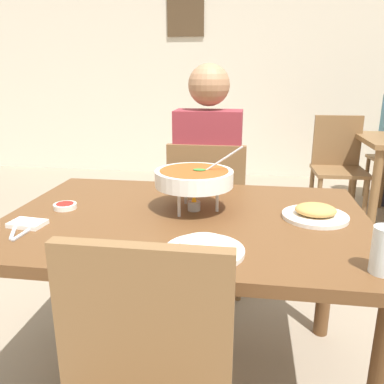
{
  "coord_description": "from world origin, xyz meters",
  "views": [
    {
      "loc": [
        0.23,
        -1.38,
        1.26
      ],
      "look_at": [
        0.0,
        0.15,
        0.79
      ],
      "focal_mm": 37.02,
      "sensor_mm": 36.0,
      "label": 1
    }
  ],
  "objects_px": {
    "appetizer_plate": "(315,213)",
    "rice_plate": "(204,247)",
    "dining_table_main": "(186,240)",
    "diner_main": "(209,168)",
    "chair_bg_corner": "(338,161)",
    "curry_bowl": "(194,178)",
    "chair_diner_main": "(208,209)",
    "drink_glass": "(384,253)",
    "sauce_dish": "(65,206)"
  },
  "relations": [
    {
      "from": "sauce_dish",
      "to": "chair_bg_corner",
      "type": "bearing_deg",
      "value": 56.13
    },
    {
      "from": "curry_bowl",
      "to": "rice_plate",
      "type": "xyz_separation_m",
      "value": [
        0.09,
        -0.38,
        -0.11
      ]
    },
    {
      "from": "appetizer_plate",
      "to": "chair_bg_corner",
      "type": "xyz_separation_m",
      "value": [
        0.53,
        2.19,
        -0.25
      ]
    },
    {
      "from": "diner_main",
      "to": "rice_plate",
      "type": "distance_m",
      "value": 1.1
    },
    {
      "from": "dining_table_main",
      "to": "chair_bg_corner",
      "type": "bearing_deg",
      "value": 65.82
    },
    {
      "from": "curry_bowl",
      "to": "dining_table_main",
      "type": "bearing_deg",
      "value": -106.16
    },
    {
      "from": "chair_diner_main",
      "to": "dining_table_main",
      "type": "bearing_deg",
      "value": -90.0
    },
    {
      "from": "diner_main",
      "to": "sauce_dish",
      "type": "bearing_deg",
      "value": -122.23
    },
    {
      "from": "sauce_dish",
      "to": "drink_glass",
      "type": "bearing_deg",
      "value": -18.94
    },
    {
      "from": "rice_plate",
      "to": "chair_bg_corner",
      "type": "relative_size",
      "value": 0.27
    },
    {
      "from": "appetizer_plate",
      "to": "sauce_dish",
      "type": "relative_size",
      "value": 2.67
    },
    {
      "from": "sauce_dish",
      "to": "diner_main",
      "type": "bearing_deg",
      "value": 57.77
    },
    {
      "from": "appetizer_plate",
      "to": "diner_main",
      "type": "bearing_deg",
      "value": 122.7
    },
    {
      "from": "rice_plate",
      "to": "drink_glass",
      "type": "relative_size",
      "value": 1.85
    },
    {
      "from": "rice_plate",
      "to": "chair_bg_corner",
      "type": "distance_m",
      "value": 2.71
    },
    {
      "from": "diner_main",
      "to": "appetizer_plate",
      "type": "relative_size",
      "value": 5.46
    },
    {
      "from": "curry_bowl",
      "to": "sauce_dish",
      "type": "height_order",
      "value": "curry_bowl"
    },
    {
      "from": "dining_table_main",
      "to": "appetizer_plate",
      "type": "height_order",
      "value": "appetizer_plate"
    },
    {
      "from": "curry_bowl",
      "to": "rice_plate",
      "type": "height_order",
      "value": "curry_bowl"
    },
    {
      "from": "chair_diner_main",
      "to": "curry_bowl",
      "type": "height_order",
      "value": "curry_bowl"
    },
    {
      "from": "curry_bowl",
      "to": "diner_main",
      "type": "bearing_deg",
      "value": 91.61
    },
    {
      "from": "chair_diner_main",
      "to": "curry_bowl",
      "type": "distance_m",
      "value": 0.78
    },
    {
      "from": "appetizer_plate",
      "to": "drink_glass",
      "type": "distance_m",
      "value": 0.42
    },
    {
      "from": "appetizer_plate",
      "to": "dining_table_main",
      "type": "bearing_deg",
      "value": -174.34
    },
    {
      "from": "curry_bowl",
      "to": "sauce_dish",
      "type": "distance_m",
      "value": 0.53
    },
    {
      "from": "appetizer_plate",
      "to": "drink_glass",
      "type": "xyz_separation_m",
      "value": [
        0.12,
        -0.4,
        0.04
      ]
    },
    {
      "from": "dining_table_main",
      "to": "rice_plate",
      "type": "distance_m",
      "value": 0.35
    },
    {
      "from": "sauce_dish",
      "to": "drink_glass",
      "type": "xyz_separation_m",
      "value": [
        1.08,
        -0.37,
        0.05
      ]
    },
    {
      "from": "drink_glass",
      "to": "chair_bg_corner",
      "type": "xyz_separation_m",
      "value": [
        0.41,
        2.6,
        -0.29
      ]
    },
    {
      "from": "appetizer_plate",
      "to": "rice_plate",
      "type": "bearing_deg",
      "value": -136.03
    },
    {
      "from": "dining_table_main",
      "to": "diner_main",
      "type": "distance_m",
      "value": 0.79
    },
    {
      "from": "curry_bowl",
      "to": "drink_glass",
      "type": "distance_m",
      "value": 0.72
    },
    {
      "from": "curry_bowl",
      "to": "sauce_dish",
      "type": "xyz_separation_m",
      "value": [
        -0.51,
        -0.06,
        -0.12
      ]
    },
    {
      "from": "chair_diner_main",
      "to": "appetizer_plate",
      "type": "distance_m",
      "value": 0.89
    },
    {
      "from": "drink_glass",
      "to": "appetizer_plate",
      "type": "bearing_deg",
      "value": 106.02
    },
    {
      "from": "sauce_dish",
      "to": "chair_bg_corner",
      "type": "distance_m",
      "value": 2.69
    },
    {
      "from": "dining_table_main",
      "to": "drink_glass",
      "type": "distance_m",
      "value": 0.71
    },
    {
      "from": "rice_plate",
      "to": "dining_table_main",
      "type": "bearing_deg",
      "value": 108.96
    },
    {
      "from": "dining_table_main",
      "to": "appetizer_plate",
      "type": "bearing_deg",
      "value": 5.66
    },
    {
      "from": "dining_table_main",
      "to": "curry_bowl",
      "type": "distance_m",
      "value": 0.24
    },
    {
      "from": "diner_main",
      "to": "chair_bg_corner",
      "type": "xyz_separation_m",
      "value": [
        1.01,
        1.45,
        -0.24
      ]
    },
    {
      "from": "chair_diner_main",
      "to": "curry_bowl",
      "type": "relative_size",
      "value": 2.71
    },
    {
      "from": "chair_diner_main",
      "to": "rice_plate",
      "type": "xyz_separation_m",
      "value": [
        0.11,
        -1.06,
        0.25
      ]
    },
    {
      "from": "dining_table_main",
      "to": "curry_bowl",
      "type": "xyz_separation_m",
      "value": [
        0.02,
        0.07,
        0.23
      ]
    },
    {
      "from": "drink_glass",
      "to": "chair_bg_corner",
      "type": "height_order",
      "value": "chair_bg_corner"
    },
    {
      "from": "dining_table_main",
      "to": "sauce_dish",
      "type": "relative_size",
      "value": 15.01
    },
    {
      "from": "chair_diner_main",
      "to": "sauce_dish",
      "type": "distance_m",
      "value": 0.92
    },
    {
      "from": "chair_diner_main",
      "to": "curry_bowl",
      "type": "xyz_separation_m",
      "value": [
        0.02,
        -0.69,
        0.36
      ]
    },
    {
      "from": "dining_table_main",
      "to": "curry_bowl",
      "type": "relative_size",
      "value": 4.07
    },
    {
      "from": "curry_bowl",
      "to": "drink_glass",
      "type": "relative_size",
      "value": 2.56
    }
  ]
}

